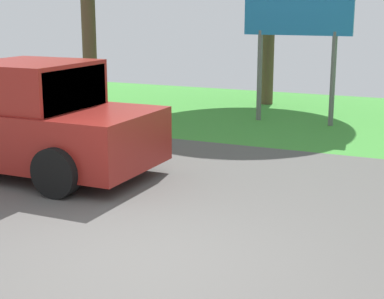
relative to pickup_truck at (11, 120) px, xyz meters
The scene contains 3 objects.
ground_plane 4.00m from the pickup_truck, ahead, with size 40.00×22.00×0.20m.
pickup_truck is the anchor object (origin of this frame).
roadside_billboard 7.26m from the pickup_truck, 62.44° to the left, with size 2.60×0.12×3.50m.
Camera 1 is at (3.18, -5.37, 2.76)m, focal length 56.65 mm.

